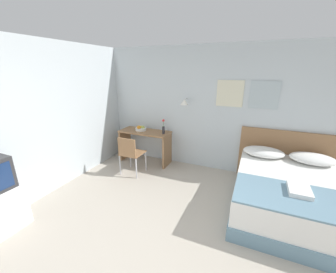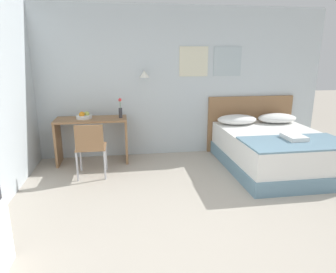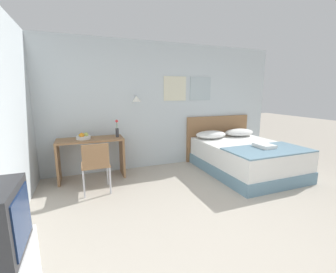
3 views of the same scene
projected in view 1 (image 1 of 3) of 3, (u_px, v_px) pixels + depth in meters
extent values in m
cube|color=silver|center=(212.00, 110.00, 4.40)|extent=(5.64, 0.06, 2.65)
cube|color=beige|center=(230.00, 93.00, 4.12)|extent=(0.52, 0.02, 0.52)
cube|color=#A8B7BC|center=(264.00, 95.00, 3.88)|extent=(0.52, 0.02, 0.52)
cylinder|color=#B2B2B7|center=(186.00, 99.00, 4.44)|extent=(0.02, 0.16, 0.02)
cone|color=white|center=(184.00, 102.00, 4.38)|extent=(0.17, 0.17, 0.12)
cube|color=#66899E|center=(285.00, 205.00, 3.26)|extent=(1.55, 2.00, 0.22)
cube|color=white|center=(289.00, 189.00, 3.17)|extent=(1.52, 1.96, 0.38)
cube|color=#8E6642|center=(284.00, 157.00, 4.03)|extent=(1.67, 0.06, 1.06)
ellipsoid|color=white|center=(264.00, 152.00, 3.86)|extent=(0.72, 0.46, 0.17)
ellipsoid|color=white|center=(312.00, 159.00, 3.57)|extent=(0.72, 0.46, 0.17)
cube|color=#66899E|center=(297.00, 198.00, 2.60)|extent=(1.51, 0.80, 0.02)
cube|color=white|center=(299.00, 190.00, 2.70)|extent=(0.27, 0.36, 0.06)
cube|color=#8E6642|center=(145.00, 132.00, 4.85)|extent=(1.19, 0.50, 0.03)
cube|color=#8E6642|center=(125.00, 144.00, 5.19)|extent=(0.04, 0.46, 0.74)
cube|color=#8E6642|center=(167.00, 151.00, 4.75)|extent=(0.04, 0.46, 0.74)
cube|color=#8E6642|center=(133.00, 153.00, 4.40)|extent=(0.44, 0.44, 0.02)
cube|color=#8E6642|center=(127.00, 147.00, 4.16)|extent=(0.40, 0.03, 0.38)
cylinder|color=#B7B7BC|center=(131.00, 158.00, 4.72)|extent=(0.03, 0.03, 0.45)
cylinder|color=#B7B7BC|center=(146.00, 161.00, 4.57)|extent=(0.03, 0.03, 0.45)
cylinder|color=#B7B7BC|center=(120.00, 165.00, 4.37)|extent=(0.03, 0.03, 0.45)
cylinder|color=#B7B7BC|center=(136.00, 168.00, 4.22)|extent=(0.03, 0.03, 0.45)
cylinder|color=silver|center=(141.00, 129.00, 4.89)|extent=(0.26, 0.26, 0.05)
sphere|color=#B2C156|center=(143.00, 127.00, 4.88)|extent=(0.08, 0.08, 0.08)
ellipsoid|color=yellow|center=(141.00, 127.00, 4.93)|extent=(0.17, 0.11, 0.06)
sphere|color=orange|center=(139.00, 127.00, 4.85)|extent=(0.09, 0.09, 0.09)
cylinder|color=#333338|center=(163.00, 130.00, 4.61)|extent=(0.06, 0.06, 0.17)
cylinder|color=#3D7538|center=(163.00, 124.00, 4.56)|extent=(0.01, 0.01, 0.14)
sphere|color=#DB3838|center=(163.00, 120.00, 4.54)|extent=(0.06, 0.06, 0.06)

